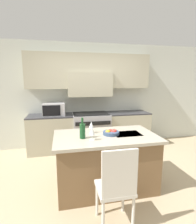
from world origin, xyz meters
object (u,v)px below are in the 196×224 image
at_px(island_chair, 117,185).
at_px(fruit_bowl, 111,133).
at_px(wine_glass_near, 92,131).
at_px(range_stove, 91,131).
at_px(wine_glass_far, 91,125).
at_px(wine_bottle, 82,131).
at_px(microwave, 54,109).

relative_size(island_chair, fruit_bowl, 3.95).
bearing_deg(wine_glass_near, fruit_bowl, 30.53).
bearing_deg(range_stove, wine_glass_far, -99.21).
height_order(island_chair, wine_glass_far, wine_glass_far).
bearing_deg(fruit_bowl, wine_glass_near, -149.47).
bearing_deg(wine_glass_near, wine_bottle, 138.46).
distance_m(wine_glass_near, fruit_bowl, 0.42).
relative_size(range_stove, wine_bottle, 2.91).
distance_m(microwave, fruit_bowl, 1.94).
xyz_separation_m(island_chair, wine_glass_far, (-0.12, 1.02, 0.45)).
bearing_deg(range_stove, microwave, 178.82).
xyz_separation_m(island_chair, wine_glass_near, (-0.17, 0.67, 0.45)).
bearing_deg(island_chair, microwave, 106.76).
distance_m(range_stove, wine_bottle, 1.89).
relative_size(wine_glass_near, fruit_bowl, 0.75).
height_order(wine_bottle, fruit_bowl, wine_bottle).
relative_size(range_stove, wine_glass_near, 4.71).
bearing_deg(wine_bottle, wine_glass_far, 53.66).
bearing_deg(range_stove, fruit_bowl, -88.16).
xyz_separation_m(wine_bottle, wine_glass_far, (0.18, 0.24, 0.01)).
bearing_deg(island_chair, range_stove, 87.08).
relative_size(island_chair, wine_glass_near, 5.28).
bearing_deg(wine_glass_far, wine_bottle, -126.34).
relative_size(wine_glass_far, fruit_bowl, 0.75).
bearing_deg(wine_glass_far, island_chair, -83.51).
distance_m(wine_bottle, wine_glass_near, 0.17).
height_order(range_stove, wine_glass_far, wine_glass_far).
height_order(microwave, wine_glass_far, microwave).
bearing_deg(wine_bottle, island_chair, -69.62).
relative_size(wine_bottle, wine_glass_near, 1.62).
distance_m(island_chair, wine_glass_far, 1.12).
xyz_separation_m(range_stove, wine_glass_near, (-0.30, -1.87, 0.56)).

